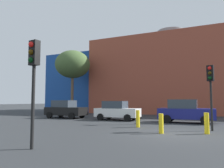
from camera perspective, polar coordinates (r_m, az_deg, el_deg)
ground_plane at (r=11.68m, az=15.31°, el=-12.56°), size 200.00×200.00×0.00m
building_backdrop at (r=33.85m, az=15.36°, el=1.25°), size 37.69×13.59×12.36m
parked_car_0 at (r=22.02m, az=-12.14°, el=-6.50°), size 4.02×1.98×1.74m
parked_car_1 at (r=19.25m, az=1.26°, el=-7.00°), size 3.87×1.90×1.67m
parked_car_2 at (r=17.78m, az=18.74°, el=-6.77°), size 4.14×2.03×1.79m
traffic_light_near_left at (r=8.24m, az=-19.95°, el=3.87°), size 0.39×0.38×3.84m
traffic_light_island at (r=13.54m, az=24.46°, el=0.39°), size 0.40×0.39×3.71m
bare_tree_0 at (r=29.46m, az=-10.32°, el=5.04°), size 4.61×4.61×8.40m
bollard_yellow_0 at (r=11.66m, az=12.77°, el=-10.10°), size 0.24×0.24×1.02m
bollard_yellow_1 at (r=14.11m, az=6.81°, el=-9.06°), size 0.24×0.24×1.08m
bollard_yellow_2 at (r=12.20m, az=23.62°, el=-9.45°), size 0.24×0.24×1.07m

